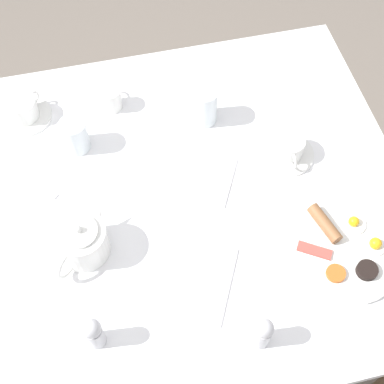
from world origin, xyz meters
TOP-DOWN VIEW (x-y plane):
  - ground_plane at (0.00, 0.00)m, footprint 8.00×8.00m
  - table at (0.00, 0.00)m, footprint 1.06×1.13m
  - breakfast_plate at (-0.23, -0.33)m, footprint 0.28×0.28m
  - teapot_near at (-0.09, 0.29)m, footprint 0.17×0.14m
  - teacup_with_saucer_left at (0.36, 0.40)m, footprint 0.15×0.15m
  - teacup_with_saucer_right at (0.07, -0.28)m, footprint 0.15×0.15m
  - water_glass_tall at (0.23, 0.27)m, footprint 0.07×0.07m
  - water_glass_short at (0.24, -0.09)m, footprint 0.07×0.07m
  - creamer_jug at (0.35, 0.16)m, footprint 0.09×0.06m
  - pepper_grinder at (-0.32, 0.29)m, footprint 0.04×0.04m
  - salt_grinder at (-0.40, -0.06)m, footprint 0.04×0.04m
  - fork_by_plate at (0.02, -0.10)m, footprint 0.15×0.09m
  - knife_by_plate at (-0.26, -0.02)m, footprint 0.19×0.10m
  - spoon_for_tea at (0.13, 0.40)m, footprint 0.12×0.12m

SIDE VIEW (x-z plane):
  - ground_plane at x=0.00m, z-range 0.00..0.00m
  - table at x=0.00m, z-range 0.31..1.06m
  - fork_by_plate at x=0.02m, z-range 0.75..0.75m
  - knife_by_plate at x=-0.26m, z-range 0.75..0.75m
  - spoon_for_tea at x=0.13m, z-range 0.75..0.75m
  - breakfast_plate at x=-0.23m, z-range 0.74..0.78m
  - teacup_with_saucer_left at x=0.36m, z-range 0.74..0.81m
  - teacup_with_saucer_right at x=0.07m, z-range 0.74..0.81m
  - creamer_jug at x=0.35m, z-range 0.75..0.81m
  - water_glass_tall at x=0.23m, z-range 0.75..0.84m
  - teapot_near at x=-0.09m, z-range 0.74..0.86m
  - pepper_grinder at x=-0.32m, z-range 0.75..0.86m
  - salt_grinder at x=-0.40m, z-range 0.75..0.86m
  - water_glass_short at x=0.24m, z-range 0.75..0.86m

